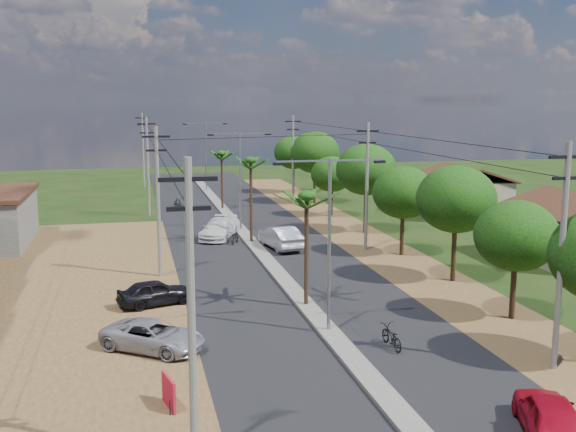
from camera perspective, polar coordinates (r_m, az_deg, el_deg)
The scene contains 36 objects.
ground at distance 31.22m, azimuth 3.43°, elevation -9.89°, with size 160.00×160.00×0.00m, color black.
road at distance 45.20m, azimuth -2.00°, elevation -3.63°, with size 12.00×110.00×0.04m, color black.
median at distance 48.06m, azimuth -2.69°, elevation -2.74°, with size 1.00×90.00×0.18m, color #605E56.
dirt_lot_west at distance 38.20m, azimuth -22.62°, elevation -6.92°, with size 18.00×46.00×0.04m, color #55381D.
dirt_shoulder_east at distance 47.54m, azimuth 8.12°, elevation -3.06°, with size 5.00×90.00×0.03m, color #55381D.
house_east_near at distance 48.29m, azimuth 23.22°, elevation -0.68°, with size 7.60×7.50×4.60m.
house_east_far at distance 63.93m, azimuth 14.42°, elevation 2.19°, with size 7.60×7.50×4.60m.
tree_east_b at distance 33.90m, azimuth 18.76°, elevation -1.60°, with size 4.00×4.00×5.83m.
tree_east_c at distance 39.97m, azimuth 14.04°, elevation 1.38°, with size 4.60×4.60×6.83m.
tree_east_d at distance 46.19m, azimuth 9.74°, elevation 1.98°, with size 4.20×4.20×6.13m.
tree_east_e at distance 53.58m, azimuth 6.64°, elevation 3.92°, with size 4.80×4.80×7.14m.
tree_east_f at distance 61.13m, azimuth 3.73°, elevation 3.55°, with size 3.80×3.80×5.52m.
tree_east_g at distance 68.83m, azimuth 2.28°, elevation 5.39°, with size 5.00×5.00×7.38m.
tree_east_h at distance 76.52m, azimuth 0.46°, elevation 5.39°, with size 4.40×4.40×6.52m.
palm_median_near at distance 33.62m, azimuth 1.59°, elevation 1.29°, with size 2.00×2.00×6.15m.
palm_median_mid at distance 49.10m, azimuth -3.18°, elevation 4.39°, with size 2.00×2.00×6.55m.
palm_median_far at distance 64.92m, azimuth -5.64°, elevation 5.11°, with size 2.00×2.00×5.85m.
streetlight_near at distance 29.95m, azimuth 3.53°, elevation -1.24°, with size 5.10×0.18×8.00m.
streetlight_mid at distance 54.12m, azimuth -4.09°, elevation 3.70°, with size 5.10×0.18×8.00m.
streetlight_far at distance 78.81m, azimuth -6.99°, elevation 5.55°, with size 5.10×0.18×8.00m.
utility_pole_w_a at distance 19.09m, azimuth -8.20°, elevation -7.83°, with size 1.60×0.24×9.00m.
utility_pole_w_b at distance 40.58m, azimuth -10.95°, elevation 1.47°, with size 1.60×0.24×9.00m.
utility_pole_w_c at distance 62.43m, azimuth -11.79°, elevation 4.30°, with size 1.60×0.24×9.00m.
utility_pole_w_d at distance 83.36m, azimuth -12.18°, elevation 5.61°, with size 1.60×0.24×9.00m.
utility_pole_e_a at distance 27.91m, azimuth 22.16°, elevation -2.83°, with size 1.60×0.24×9.00m.
utility_pole_e_b at distance 47.30m, azimuth 6.69°, elevation 2.74°, with size 1.60×0.24×9.00m.
utility_pole_e_c at distance 68.29m, azimuth 0.41°, elevation 4.96°, with size 1.60×0.24×9.00m.
car_red_near at distance 23.48m, azimuth 21.27°, elevation -15.55°, with size 1.70×4.21×1.44m, color #A0081C.
car_silver_mid at distance 48.06m, azimuth -0.65°, elevation -1.85°, with size 1.72×4.93×1.63m, color #9A9CA2.
car_white_far at distance 51.80m, azimuth -5.91°, elevation -1.12°, with size 2.09×5.13×1.49m, color silver.
car_parked_silver at distance 29.47m, azimuth -11.34°, elevation -9.99°, with size 2.08×4.50×1.25m, color #9A9CA2.
car_parked_dark at distance 35.66m, azimuth -11.15°, elevation -6.41°, with size 1.57×3.91×1.33m, color black.
moto_rider_east at distance 29.57m, azimuth 8.74°, elevation -10.12°, with size 0.65×1.87×0.98m, color black.
moto_rider_west_a at distance 49.91m, azimuth -4.51°, elevation -1.85°, with size 0.62×1.77×0.93m, color black.
moto_rider_west_b at distance 66.98m, azimuth -9.31°, elevation 1.05°, with size 0.46×1.61×0.97m, color black.
roadside_sign at distance 24.29m, azimuth -10.06°, elevation -14.51°, with size 0.41×1.35×1.14m.
Camera 1 is at (-8.48, -28.15, 10.50)m, focal length 42.00 mm.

